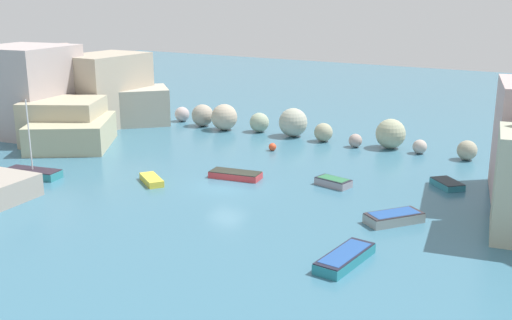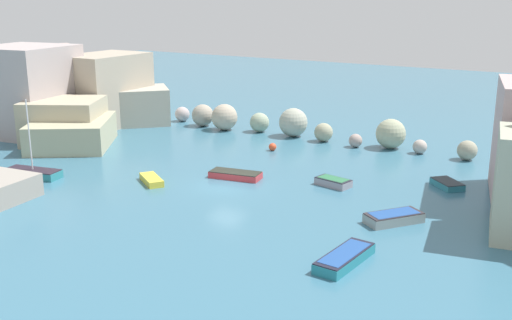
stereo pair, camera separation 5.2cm
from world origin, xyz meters
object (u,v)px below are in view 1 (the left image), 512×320
object	(u,v)px
channel_buoy	(272,147)
moored_boat_6	(394,217)
moored_boat_0	(333,182)
moored_boat_3	(447,184)
moored_boat_5	(235,175)
moored_boat_2	(152,180)
moored_boat_4	(345,258)
moored_boat_1	(33,173)

from	to	relation	value
channel_buoy	moored_boat_6	bearing A→B (deg)	-37.15
moored_boat_0	moored_boat_3	size ratio (longest dim) A/B	0.98
moored_boat_3	moored_boat_5	xyz separation A→B (m)	(-14.20, -6.05, 0.02)
channel_buoy	moored_boat_0	world-z (taller)	channel_buoy
moored_boat_5	moored_boat_6	distance (m)	13.58
channel_buoy	moored_boat_2	xyz separation A→B (m)	(-2.78, -12.93, -0.11)
moored_boat_4	moored_boat_2	bearing A→B (deg)	-102.44
moored_boat_3	moored_boat_4	bearing A→B (deg)	129.50
channel_buoy	moored_boat_2	world-z (taller)	channel_buoy
moored_boat_1	moored_boat_4	xyz separation A→B (m)	(26.27, -1.84, -0.04)
moored_boat_3	moored_boat_5	size ratio (longest dim) A/B	0.68
channel_buoy	moored_boat_5	size ratio (longest dim) A/B	0.17
moored_boat_0	moored_boat_6	bearing A→B (deg)	153.47
moored_boat_3	moored_boat_5	distance (m)	15.44
moored_boat_1	moored_boat_2	xyz separation A→B (m)	(8.62, 3.55, -0.12)
moored_boat_1	moored_boat_6	xyz separation A→B (m)	(26.48, 5.06, -0.02)
moored_boat_0	moored_boat_3	distance (m)	8.14
moored_boat_5	moored_boat_4	bearing A→B (deg)	133.39
moored_boat_5	moored_boat_1	bearing A→B (deg)	20.40
moored_boat_2	moored_boat_3	distance (m)	21.40
moored_boat_4	moored_boat_1	bearing A→B (deg)	-89.45
moored_boat_2	moored_boat_5	xyz separation A→B (m)	(4.56, 4.25, 0.02)
moored_boat_0	moored_boat_5	bearing A→B (deg)	27.58
moored_boat_0	moored_boat_6	distance (m)	7.85
moored_boat_0	moored_boat_5	distance (m)	7.39
channel_buoy	moored_boat_6	distance (m)	18.92
moored_boat_2	moored_boat_3	xyz separation A→B (m)	(18.76, 10.30, 0.01)
moored_boat_0	moored_boat_5	size ratio (longest dim) A/B	0.67
moored_boat_1	channel_buoy	bearing A→B (deg)	43.07
channel_buoy	moored_boat_1	xyz separation A→B (m)	(-11.40, -16.48, 0.01)
moored_boat_3	channel_buoy	bearing A→B (deg)	34.21
moored_boat_0	moored_boat_2	bearing A→B (deg)	39.78
moored_boat_3	moored_boat_1	bearing A→B (deg)	70.39
channel_buoy	moored_boat_3	bearing A→B (deg)	-9.34
moored_boat_6	moored_boat_5	bearing A→B (deg)	114.75
channel_buoy	moored_boat_6	xyz separation A→B (m)	(15.08, -11.43, -0.01)
moored_boat_3	moored_boat_6	distance (m)	8.85
moored_boat_0	moored_boat_2	world-z (taller)	moored_boat_0
channel_buoy	moored_boat_3	xyz separation A→B (m)	(15.99, -2.63, -0.10)
channel_buoy	moored_boat_6	world-z (taller)	channel_buoy
moored_boat_5	moored_boat_2	bearing A→B (deg)	32.75
moored_boat_0	moored_boat_4	size ratio (longest dim) A/B	0.62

